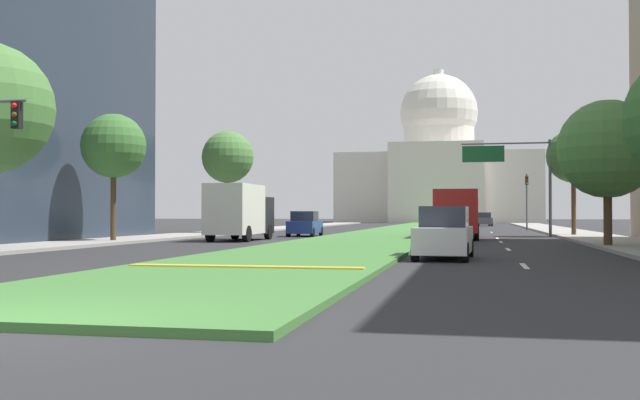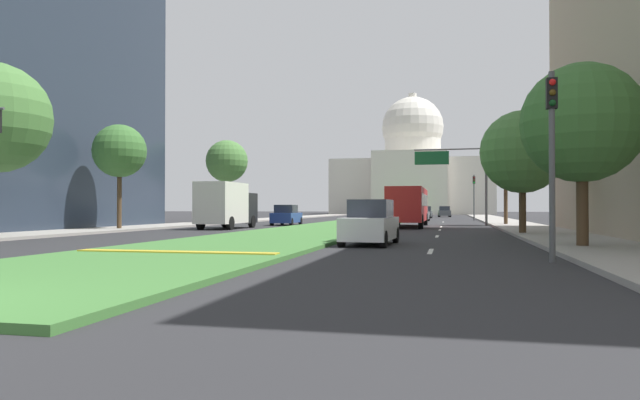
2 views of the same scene
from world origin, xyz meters
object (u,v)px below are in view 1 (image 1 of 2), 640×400
Objects in this scene: sedan_midblock at (305,225)px; sedan_distant at (461,222)px; street_tree_left_far at (228,158)px; sedan_far_horizon at (462,220)px; sedan_lead_stopped at (444,234)px; sedan_very_far at (484,220)px; city_bus at (457,210)px; box_truck_delivery at (240,211)px; capitol_building at (439,168)px; street_tree_left_mid at (114,146)px; street_tree_right_mid at (607,149)px; traffic_light_far_right at (527,194)px; overhead_guide_sign at (516,167)px; street_tree_right_far at (573,156)px.

sedan_distant is at bearing 58.59° from sedan_midblock.
sedan_far_horizon is (16.70, 31.02, -4.95)m from street_tree_left_far.
sedan_lead_stopped is 0.91× the size of sedan_very_far.
street_tree_left_far is 0.70× the size of city_bus.
box_truck_delivery reaches higher than sedan_far_horizon.
capitol_building is 84.26m from city_bus.
sedan_far_horizon is 0.40× the size of city_bus.
box_truck_delivery is at bearing 39.94° from street_tree_left_mid.
traffic_light_far_right is at bearing 91.74° from street_tree_right_mid.
sedan_very_far is (-4.58, 59.27, -3.65)m from street_tree_right_mid.
sedan_lead_stopped is 0.38× the size of city_bus.
street_tree_left_far is (-20.77, 1.27, 1.06)m from overhead_guide_sign.
overhead_guide_sign is 26.02m from sedan_lead_stopped.
sedan_far_horizon is at bearing 97.18° from overhead_guide_sign.
street_tree_right_mid is 16.76m from street_tree_right_far.
street_tree_right_mid is 0.86× the size of street_tree_left_far.
sedan_midblock is at bearing -171.73° from street_tree_right_far.
sedan_far_horizon is at bearing 73.79° from sedan_midblock.
sedan_midblock is (-17.16, 14.13, -3.64)m from street_tree_right_mid.
city_bus is at bearing -135.48° from overhead_guide_sign.
street_tree_left_mid is 1.48× the size of sedan_very_far.
overhead_guide_sign reaches higher than sedan_far_horizon.
box_truck_delivery reaches higher than sedan_lead_stopped.
city_bus is (-2.31, -46.79, 0.98)m from sedan_very_far.
sedan_midblock is at bearing -121.41° from sedan_distant.
sedan_far_horizon is (4.66, -47.74, -8.76)m from capitol_building.
sedan_very_far is at bearing 98.26° from traffic_light_far_right.
sedan_far_horizon is at bearing 114.48° from traffic_light_far_right.
capitol_building is 62.38m from traffic_light_far_right.
street_tree_right_mid reaches higher than sedan_lead_stopped.
street_tree_left_mid is at bearing -108.91° from sedan_very_far.
sedan_very_far reaches higher than sedan_far_horizon.
street_tree_right_far is (12.51, -79.52, -4.16)m from capitol_building.
street_tree_right_far is 0.65× the size of city_bus.
street_tree_left_far is 1.74× the size of sedan_distant.
sedan_lead_stopped is at bearing -91.93° from sedan_very_far.
sedan_distant is (-6.95, 30.85, -3.66)m from street_tree_right_mid.
street_tree_left_far is 8.97m from sedan_midblock.
sedan_distant is (-3.85, 14.64, -3.87)m from overhead_guide_sign.
city_bus is at bearing -89.56° from sedan_far_horizon.
capitol_building is at bearing 96.23° from overhead_guide_sign.
street_tree_left_far is 1.21× the size of box_truck_delivery.
box_truck_delivery is at bearing -121.34° from traffic_light_far_right.
sedan_distant reaches higher than sedan_far_horizon.
street_tree_right_mid is (24.55, -0.97, -0.67)m from street_tree_left_mid.
street_tree_left_mid is at bearing -148.02° from street_tree_right_far.
city_bus reaches higher than sedan_very_far.
street_tree_right_mid is at bearing -92.33° from street_tree_right_far.
street_tree_right_far reaches higher than sedan_distant.
traffic_light_far_right is 0.80× the size of overhead_guide_sign.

